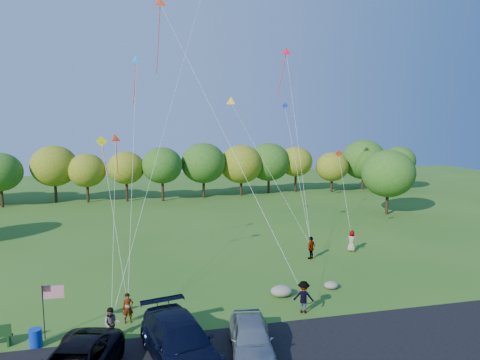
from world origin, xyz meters
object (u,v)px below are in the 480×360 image
at_px(minivan_navy, 180,342).
at_px(flyer_c, 304,297).
at_px(flyer_a, 128,308).
at_px(flyer_e, 352,241).
at_px(flyer_d, 311,248).
at_px(flyer_b, 112,324).
at_px(minivan_silver, 251,338).
at_px(trash_barrel, 36,338).

bearing_deg(minivan_navy, flyer_c, 14.48).
bearing_deg(minivan_navy, flyer_a, 105.68).
xyz_separation_m(flyer_a, flyer_e, (17.57, 8.94, 0.07)).
height_order(minivan_navy, flyer_d, minivan_navy).
relative_size(flyer_a, flyer_b, 0.99).
relative_size(minivan_silver, flyer_b, 2.90).
bearing_deg(flyer_c, trash_barrel, 25.53).
bearing_deg(minivan_navy, flyer_b, 125.53).
xyz_separation_m(flyer_d, flyer_e, (4.00, 1.09, -0.01)).
xyz_separation_m(minivan_silver, flyer_a, (-5.53, 4.62, -0.06)).
xyz_separation_m(minivan_silver, flyer_b, (-6.25, 2.95, -0.05)).
bearing_deg(flyer_c, flyer_b, 26.97).
distance_m(flyer_a, flyer_c, 9.54).
height_order(flyer_c, trash_barrel, flyer_c).
relative_size(minivan_navy, trash_barrel, 7.22).
bearing_deg(flyer_a, flyer_b, -119.39).
relative_size(flyer_a, trash_barrel, 1.83).
bearing_deg(trash_barrel, flyer_d, 27.95).
distance_m(flyer_c, trash_barrel, 13.69).
distance_m(flyer_a, flyer_e, 19.72).
bearing_deg(trash_barrel, minivan_navy, -24.09).
bearing_deg(flyer_e, minivan_silver, 89.82).
bearing_deg(flyer_c, flyer_d, -91.98).
bearing_deg(flyer_d, flyer_a, -7.78).
height_order(minivan_navy, trash_barrel, minivan_navy).
bearing_deg(trash_barrel, flyer_c, 2.62).
bearing_deg(flyer_d, flyer_c, 27.27).
xyz_separation_m(flyer_a, flyer_b, (-0.73, -1.67, 0.01)).
relative_size(minivan_navy, flyer_a, 3.94).
xyz_separation_m(minivan_navy, flyer_d, (11.22, 12.34, -0.09)).
bearing_deg(flyer_a, minivan_silver, -45.81).
height_order(flyer_a, flyer_b, flyer_b).
relative_size(minivan_navy, flyer_d, 3.58).
xyz_separation_m(minivan_navy, minivan_silver, (3.18, -0.13, -0.12)).
bearing_deg(flyer_c, minivan_silver, 65.80).
xyz_separation_m(flyer_a, trash_barrel, (-4.18, -1.57, -0.37)).
distance_m(flyer_c, flyer_d, 9.70).
height_order(flyer_b, trash_barrel, flyer_b).
height_order(minivan_silver, trash_barrel, minivan_silver).
bearing_deg(minivan_silver, flyer_c, 51.44).
relative_size(flyer_c, flyer_e, 1.04).
bearing_deg(flyer_c, minivan_navy, 49.32).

